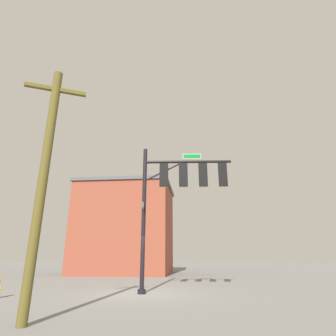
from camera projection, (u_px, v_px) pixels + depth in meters
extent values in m
plane|color=slate|center=(142.00, 294.00, 12.09)|extent=(120.00, 120.00, 0.00)
cylinder|color=black|center=(144.00, 216.00, 13.15)|extent=(0.20, 0.20, 6.94)
cylinder|color=black|center=(142.00, 291.00, 12.12)|extent=(0.36, 0.36, 0.20)
cylinder|color=black|center=(188.00, 162.00, 13.95)|extent=(4.41, 0.46, 0.14)
cylinder|color=black|center=(164.00, 171.00, 13.82)|extent=(2.02, 0.22, 1.07)
cube|color=yellow|center=(164.00, 176.00, 13.75)|extent=(0.35, 0.38, 1.10)
cube|color=black|center=(164.00, 175.00, 13.56)|extent=(0.44, 0.07, 1.22)
sphere|color=#FF2018|center=(164.00, 171.00, 14.04)|extent=(0.22, 0.22, 0.22)
cylinder|color=yellow|center=(164.00, 170.00, 14.11)|extent=(0.24, 0.16, 0.23)
sphere|color=#855607|center=(164.00, 177.00, 13.94)|extent=(0.22, 0.22, 0.22)
cylinder|color=yellow|center=(164.00, 176.00, 14.01)|extent=(0.24, 0.16, 0.23)
sphere|color=#0B621E|center=(164.00, 183.00, 13.83)|extent=(0.22, 0.22, 0.22)
cylinder|color=yellow|center=(164.00, 183.00, 13.90)|extent=(0.24, 0.16, 0.23)
cube|color=yellow|center=(183.00, 176.00, 13.72)|extent=(0.33, 0.37, 1.10)
cube|color=black|center=(183.00, 175.00, 13.53)|extent=(0.44, 0.06, 1.22)
sphere|color=#FF2018|center=(183.00, 171.00, 14.02)|extent=(0.22, 0.22, 0.22)
cylinder|color=yellow|center=(183.00, 170.00, 14.09)|extent=(0.24, 0.15, 0.23)
sphere|color=#855607|center=(183.00, 177.00, 13.91)|extent=(0.22, 0.22, 0.22)
cylinder|color=yellow|center=(183.00, 176.00, 13.99)|extent=(0.24, 0.15, 0.23)
sphere|color=#0B621E|center=(183.00, 183.00, 13.81)|extent=(0.22, 0.22, 0.22)
cylinder|color=yellow|center=(183.00, 183.00, 13.88)|extent=(0.24, 0.15, 0.23)
cube|color=yellow|center=(203.00, 176.00, 13.70)|extent=(0.35, 0.38, 1.10)
cube|color=black|center=(203.00, 175.00, 13.51)|extent=(0.44, 0.07, 1.22)
sphere|color=#FF2018|center=(202.00, 170.00, 13.99)|extent=(0.22, 0.22, 0.22)
cylinder|color=yellow|center=(202.00, 170.00, 14.07)|extent=(0.24, 0.16, 0.23)
sphere|color=#855607|center=(202.00, 177.00, 13.89)|extent=(0.22, 0.22, 0.22)
cylinder|color=yellow|center=(202.00, 176.00, 13.96)|extent=(0.24, 0.16, 0.23)
sphere|color=#0B621E|center=(203.00, 183.00, 13.79)|extent=(0.22, 0.22, 0.22)
cylinder|color=yellow|center=(202.00, 183.00, 13.86)|extent=(0.24, 0.16, 0.23)
cube|color=yellow|center=(222.00, 176.00, 13.68)|extent=(0.35, 0.39, 1.10)
cube|color=black|center=(223.00, 174.00, 13.49)|extent=(0.44, 0.08, 1.22)
sphere|color=#FF2018|center=(221.00, 170.00, 13.97)|extent=(0.22, 0.22, 0.22)
cylinder|color=yellow|center=(221.00, 170.00, 14.04)|extent=(0.24, 0.16, 0.23)
sphere|color=#855607|center=(221.00, 177.00, 13.87)|extent=(0.22, 0.22, 0.22)
cylinder|color=yellow|center=(221.00, 176.00, 13.94)|extent=(0.24, 0.16, 0.23)
sphere|color=#0B621E|center=(222.00, 183.00, 13.76)|extent=(0.22, 0.22, 0.22)
cylinder|color=yellow|center=(222.00, 182.00, 13.83)|extent=(0.24, 0.16, 0.23)
cube|color=white|center=(192.00, 156.00, 14.03)|extent=(0.94, 0.09, 0.26)
cube|color=#086E27|center=(192.00, 156.00, 14.03)|extent=(0.90, 0.09, 0.22)
cube|color=white|center=(144.00, 206.00, 13.29)|extent=(0.09, 0.94, 0.26)
cube|color=#08682A|center=(144.00, 206.00, 13.29)|extent=(0.09, 0.90, 0.22)
cylinder|color=brown|center=(43.00, 182.00, 7.58)|extent=(0.26, 0.26, 7.20)
cube|color=brown|center=(56.00, 90.00, 8.50)|extent=(1.69, 0.86, 0.12)
cylinder|color=yellow|center=(0.00, 289.00, 10.89)|extent=(0.12, 0.10, 0.10)
cube|color=brown|center=(126.00, 230.00, 26.52)|extent=(8.50, 7.72, 8.05)
cube|color=#4D4F55|center=(128.00, 188.00, 27.80)|extent=(8.80, 8.02, 0.30)
cube|color=#A5B7C6|center=(152.00, 255.00, 29.30)|extent=(0.90, 0.04, 1.20)
cube|color=#A5B7C6|center=(120.00, 222.00, 30.71)|extent=(0.90, 0.04, 1.20)
cube|color=#A5B7C6|center=(126.00, 250.00, 29.72)|extent=(0.90, 0.04, 1.20)
cube|color=#A5B7C6|center=(164.00, 250.00, 29.33)|extent=(0.90, 0.04, 1.20)
cube|color=#A5B7C6|center=(117.00, 254.00, 29.68)|extent=(0.90, 0.04, 1.20)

